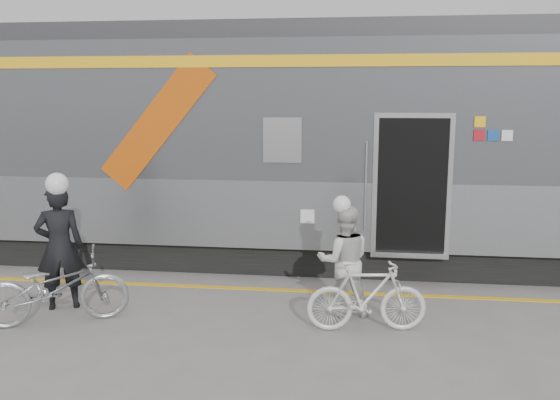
% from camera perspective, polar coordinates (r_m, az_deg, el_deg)
% --- Properties ---
extents(ground, '(90.00, 90.00, 0.00)m').
position_cam_1_polar(ground, '(7.28, -6.94, -13.83)').
color(ground, slate).
rests_on(ground, ground).
extents(train, '(24.00, 3.17, 4.10)m').
position_cam_1_polar(train, '(10.76, 0.20, 5.36)').
color(train, black).
rests_on(train, ground).
extents(safety_strip, '(24.00, 0.12, 0.01)m').
position_cam_1_polar(safety_strip, '(9.24, -3.66, -8.48)').
color(safety_strip, yellow).
rests_on(safety_strip, ground).
extents(man, '(0.75, 0.64, 1.75)m').
position_cam_1_polar(man, '(8.73, -20.46, -4.26)').
color(man, black).
rests_on(man, ground).
extents(bicycle_left, '(1.94, 1.33, 0.96)m').
position_cam_1_polar(bicycle_left, '(8.28, -20.82, -7.89)').
color(bicycle_left, '#9A9DA1').
rests_on(bicycle_left, ground).
extents(woman, '(0.80, 0.66, 1.50)m').
position_cam_1_polar(woman, '(8.03, 6.18, -5.83)').
color(woman, silver).
rests_on(woman, ground).
extents(bicycle_right, '(1.55, 0.62, 0.91)m').
position_cam_1_polar(bicycle_right, '(7.59, 8.34, -9.16)').
color(bicycle_right, silver).
rests_on(bicycle_right, ground).
extents(helmet_man, '(0.30, 0.30, 0.30)m').
position_cam_1_polar(helmet_man, '(8.55, -20.88, 2.42)').
color(helmet_man, white).
rests_on(helmet_man, man).
extents(helmet_woman, '(0.24, 0.24, 0.24)m').
position_cam_1_polar(helmet_woman, '(7.83, 6.30, 0.30)').
color(helmet_woman, white).
rests_on(helmet_woman, woman).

